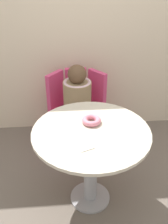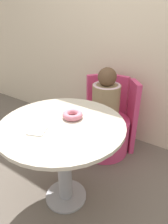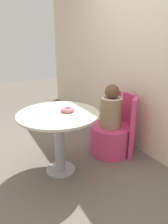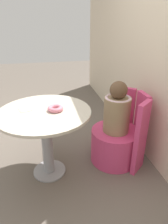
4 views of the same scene
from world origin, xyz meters
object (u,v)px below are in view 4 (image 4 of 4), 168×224
donut (55,108)px  child_figure (117,110)px  tub_chair (114,145)px  round_table (45,126)px

donut → child_figure: bearing=96.4°
child_figure → donut: child_figure is taller
tub_chair → donut: bearing=-83.6°
round_table → donut: (0.01, 0.10, 0.18)m
tub_chair → round_table: bearing=-85.5°
round_table → donut: size_ratio=5.98×
child_figure → donut: size_ratio=3.78×
tub_chair → child_figure: bearing=90.0°
round_table → child_figure: 0.74m
tub_chair → donut: (0.07, -0.63, 0.54)m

